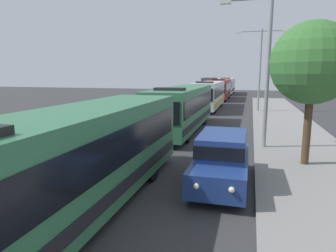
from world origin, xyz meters
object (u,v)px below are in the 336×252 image
object	(u,v)px
bus_lead	(77,159)
box_truck_oncoming	(209,85)
white_suv	(222,157)
bus_second_in_line	(182,107)
bus_rear	(227,85)
bus_fourth_in_line	(220,89)
streetlamp_mid	(269,56)
roadside_tree	(313,63)
bus_middle	(209,94)
streetlamp_far	(260,62)

from	to	relation	value
bus_lead	box_truck_oncoming	world-z (taller)	bus_lead
white_suv	box_truck_oncoming	xyz separation A→B (m)	(-7.00, 47.91, 0.68)
bus_lead	bus_second_in_line	distance (m)	13.44
bus_second_in_line	bus_rear	size ratio (longest dim) A/B	0.97
bus_fourth_in_line	streetlamp_mid	world-z (taller)	streetlamp_mid
white_suv	streetlamp_mid	bearing A→B (deg)	73.73
bus_rear	roadside_tree	xyz separation A→B (m)	(7.00, -46.46, 2.75)
bus_middle	white_suv	distance (m)	23.85
bus_second_in_line	white_suv	world-z (taller)	bus_second_in_line
bus_second_in_line	streetlamp_far	distance (m)	13.92
bus_second_in_line	bus_rear	xyz separation A→B (m)	(0.00, 39.67, 0.00)
bus_second_in_line	box_truck_oncoming	size ratio (longest dim) A/B	1.47
roadside_tree	bus_second_in_line	bearing A→B (deg)	135.87
bus_lead	box_truck_oncoming	bearing A→B (deg)	93.67
bus_rear	roadside_tree	bearing A→B (deg)	-81.43
bus_lead	streetlamp_far	xyz separation A→B (m)	(5.40, 25.79, 3.49)
white_suv	box_truck_oncoming	world-z (taller)	box_truck_oncoming
roadside_tree	streetlamp_mid	bearing A→B (deg)	120.28
streetlamp_far	streetlamp_mid	bearing A→B (deg)	-90.00
bus_middle	roadside_tree	size ratio (longest dim) A/B	1.89
bus_lead	bus_middle	size ratio (longest dim) A/B	1.05
bus_rear	bus_fourth_in_line	bearing A→B (deg)	-90.00
bus_middle	bus_fourth_in_line	world-z (taller)	same
bus_middle	white_suv	xyz separation A→B (m)	(3.70, -23.55, -0.66)
bus_lead	bus_fourth_in_line	bearing A→B (deg)	90.00
bus_middle	streetlamp_mid	xyz separation A→B (m)	(5.40, -17.73, 3.20)
bus_lead	bus_second_in_line	size ratio (longest dim) A/B	1.04
bus_lead	streetlamp_mid	bearing A→B (deg)	60.11
box_truck_oncoming	streetlamp_mid	world-z (taller)	streetlamp_mid
bus_fourth_in_line	roadside_tree	xyz separation A→B (m)	(7.00, -33.58, 2.75)
bus_second_in_line	bus_middle	bearing A→B (deg)	90.00
streetlamp_mid	bus_rear	bearing A→B (deg)	97.04
streetlamp_far	roadside_tree	xyz separation A→B (m)	(1.60, -19.14, -0.74)
bus_rear	white_suv	bearing A→B (deg)	-85.73
bus_rear	streetlamp_far	world-z (taller)	streetlamp_far
bus_rear	roadside_tree	distance (m)	47.07
bus_lead	roadside_tree	xyz separation A→B (m)	(7.00, 6.65, 2.75)
bus_lead	bus_rear	bearing A→B (deg)	90.00
bus_rear	streetlamp_far	size ratio (longest dim) A/B	1.43
white_suv	roadside_tree	bearing A→B (deg)	43.04
bus_rear	white_suv	size ratio (longest dim) A/B	2.44
bus_second_in_line	streetlamp_far	size ratio (longest dim) A/B	1.39
streetlamp_mid	roadside_tree	distance (m)	3.21
bus_fourth_in_line	roadside_tree	distance (m)	34.41
box_truck_oncoming	streetlamp_mid	bearing A→B (deg)	-78.32
bus_middle	streetlamp_far	bearing A→B (deg)	-13.78
bus_second_in_line	box_truck_oncoming	xyz separation A→B (m)	(-3.30, 38.03, 0.02)
bus_second_in_line	bus_middle	world-z (taller)	same
streetlamp_mid	white_suv	bearing A→B (deg)	-106.27
roadside_tree	bus_middle	bearing A→B (deg)	108.88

